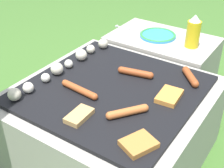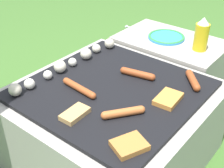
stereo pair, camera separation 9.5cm
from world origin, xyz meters
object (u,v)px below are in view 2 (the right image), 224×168
at_px(sausage_front_center, 79,88).
at_px(condiment_bottle, 202,35).
at_px(plate_colorful, 166,37).
at_px(fork_utensil, 139,30).

xyz_separation_m(sausage_front_center, condiment_bottle, (0.68, -0.22, 0.07)).
distance_m(plate_colorful, fork_utensil, 0.19).
height_order(sausage_front_center, plate_colorful, sausage_front_center).
bearing_deg(condiment_bottle, plate_colorful, 84.95).
bearing_deg(condiment_bottle, sausage_front_center, 162.15).
bearing_deg(condiment_bottle, fork_utensil, 87.13).
bearing_deg(fork_utensil, sausage_front_center, -165.71).
distance_m(condiment_bottle, fork_utensil, 0.40).
bearing_deg(sausage_front_center, condiment_bottle, -17.85).
height_order(sausage_front_center, fork_utensil, sausage_front_center).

